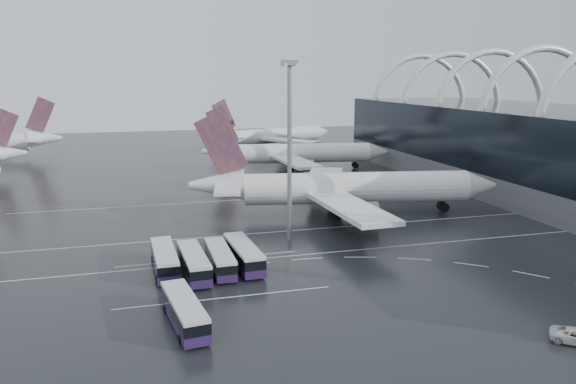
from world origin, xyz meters
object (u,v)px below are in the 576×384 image
object	(u,v)px
bus_row_near_a	(165,259)
airliner_main	(341,189)
airliner_gate_c	(271,136)
gse_cart_belly_c	(366,208)
gse_cart_belly_b	(385,194)
airliner_gate_b	(293,154)
floodlight_mast	(289,130)
bus_row_near_d	(244,254)
bus_row_near_c	(220,259)
bus_row_near_b	(194,263)
bus_row_far_a	(184,311)
gse_cart_belly_e	(358,196)

from	to	relation	value
bus_row_near_a	airliner_main	bearing A→B (deg)	-57.39
airliner_gate_c	gse_cart_belly_c	world-z (taller)	airliner_gate_c
airliner_main	gse_cart_belly_b	size ratio (longest dim) A/B	26.58
airliner_gate_b	airliner_gate_c	world-z (taller)	airliner_gate_c
bus_row_near_a	floodlight_mast	bearing A→B (deg)	-66.33
floodlight_mast	gse_cart_belly_c	world-z (taller)	floodlight_mast
gse_cart_belly_b	gse_cart_belly_c	size ratio (longest dim) A/B	0.97
airliner_gate_c	bus_row_near_a	bearing A→B (deg)	-132.00
airliner_gate_b	airliner_main	bearing A→B (deg)	-87.23
gse_cart_belly_b	airliner_gate_b	bearing A→B (deg)	103.20
airliner_gate_c	bus_row_near_d	size ratio (longest dim) A/B	3.83
gse_cart_belly_c	bus_row_near_a	bearing A→B (deg)	-148.60
airliner_main	bus_row_near_a	bearing A→B (deg)	-135.79
airliner_gate_c	bus_row_near_c	distance (m)	136.49
airliner_main	bus_row_near_b	size ratio (longest dim) A/B	4.66
bus_row_far_a	gse_cart_belly_e	size ratio (longest dim) A/B	6.38
bus_row_near_a	bus_row_far_a	size ratio (longest dim) A/B	1.03
bus_row_far_a	floodlight_mast	distance (m)	39.70
bus_row_near_a	gse_cart_belly_c	size ratio (longest dim) A/B	5.58
bus_row_near_c	gse_cart_belly_b	xyz separation A→B (m)	(44.89, 39.60, -1.09)
gse_cart_belly_c	bus_row_near_d	bearing A→B (deg)	-139.26
airliner_gate_b	bus_row_near_a	world-z (taller)	airliner_gate_b
airliner_gate_c	gse_cart_belly_e	bearing A→B (deg)	-112.71
floodlight_mast	gse_cart_belly_b	size ratio (longest dim) A/B	12.79
bus_row_near_a	bus_row_near_b	bearing A→B (deg)	-125.51
bus_row_near_a	bus_row_far_a	world-z (taller)	bus_row_near_a
airliner_gate_b	floodlight_mast	bearing A→B (deg)	-97.70
floodlight_mast	gse_cart_belly_c	bearing A→B (deg)	37.08
bus_row_near_d	bus_row_far_a	bearing A→B (deg)	146.93
gse_cart_belly_b	bus_row_near_d	bearing A→B (deg)	-136.78
bus_row_near_b	gse_cart_belly_c	world-z (taller)	bus_row_near_b
bus_row_near_b	gse_cart_belly_c	xyz separation A→B (m)	(38.95, 28.78, -1.15)
airliner_main	bus_row_near_c	xyz separation A→B (m)	(-28.85, -26.48, -3.62)
floodlight_mast	bus_row_near_c	bearing A→B (deg)	-139.43
gse_cart_belly_c	gse_cart_belly_e	size ratio (longest dim) A/B	1.17
airliner_gate_b	gse_cart_belly_e	bearing A→B (deg)	-76.36
airliner_gate_c	bus_row_near_a	size ratio (longest dim) A/B	3.91
bus_row_near_a	airliner_gate_b	bearing A→B (deg)	-29.52
bus_row_near_a	gse_cart_belly_c	xyz separation A→B (m)	(42.84, 26.15, -1.17)
bus_row_near_d	floodlight_mast	xyz separation A→B (m)	(10.23, 11.05, 17.20)
airliner_gate_b	gse_cart_belly_b	size ratio (longest dim) A/B	23.61
bus_row_near_b	airliner_main	bearing A→B (deg)	-52.55
bus_row_near_a	gse_cart_belly_b	bearing A→B (deg)	-55.72
bus_row_far_a	bus_row_near_a	bearing A→B (deg)	-3.94
airliner_main	bus_row_near_c	size ratio (longest dim) A/B	4.90
floodlight_mast	bus_row_near_d	bearing A→B (deg)	-132.79
airliner_gate_b	bus_row_near_b	xyz separation A→B (m)	(-38.91, -82.79, -3.05)
bus_row_near_b	bus_row_near_d	xyz separation A→B (m)	(7.56, 1.74, 0.05)
bus_row_near_d	gse_cart_belly_b	bearing A→B (deg)	-49.87
airliner_gate_c	bus_row_near_b	xyz separation A→B (m)	(-44.03, -131.34, -3.10)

